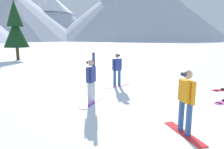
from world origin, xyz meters
name	(u,v)px	position (x,y,z in m)	size (l,w,h in m)	color
snowboarder_foreground	(186,101)	(-1.93, 0.75, 0.94)	(0.58, 1.55, 1.77)	red
snowboarder_midground	(91,80)	(-3.15, 4.40, 0.96)	(1.34, 1.23, 2.03)	#993FD8
snowboarder_background	(117,69)	(-0.82, 6.42, 0.95)	(1.60, 0.53, 1.80)	pink
pine_tree_slender	(15,28)	(-4.81, 23.59, 3.82)	(2.86, 2.86, 7.01)	#472D19
peak_north_spur	(52,17)	(47.52, 251.88, 28.28)	(113.19, 113.19, 54.13)	#B2B7C6
peak_west_ridge	(138,5)	(136.41, 199.23, 41.81)	(203.46, 203.46, 80.01)	#B2B7C6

